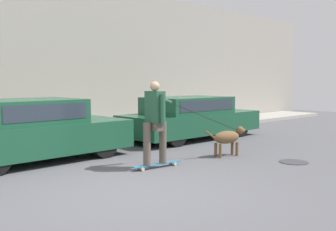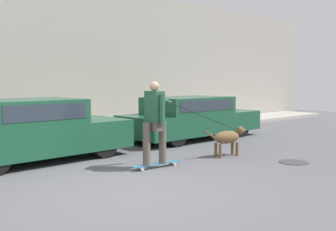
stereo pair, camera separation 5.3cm
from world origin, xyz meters
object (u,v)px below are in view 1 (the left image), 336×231
at_px(parked_car_1, 35,131).
at_px(dog, 228,138).
at_px(skateboarder, 156,119).
at_px(parked_car_2, 191,118).

height_order(parked_car_1, dog, parked_car_1).
relative_size(parked_car_1, skateboarder, 1.37).
bearing_deg(parked_car_2, skateboarder, -145.90).
relative_size(parked_car_1, dog, 3.48).
bearing_deg(skateboarder, parked_car_1, 127.01).
height_order(parked_car_2, dog, parked_car_2).
relative_size(parked_car_1, parked_car_2, 0.89).
bearing_deg(dog, parked_car_2, 71.93).
xyz_separation_m(parked_car_1, skateboarder, (1.45, -2.34, 0.33)).
distance_m(parked_car_1, parked_car_2, 4.87).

